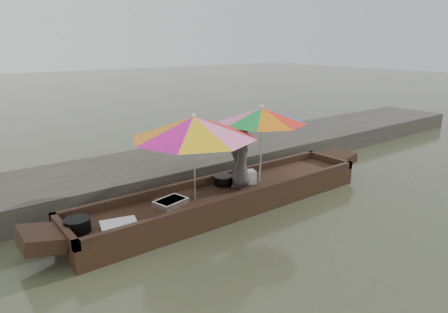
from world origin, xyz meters
TOP-DOWN VIEW (x-y plane):
  - water at (0.00, 0.00)m, footprint 80.00×80.00m
  - dock at (0.00, 2.20)m, footprint 22.00×2.20m
  - boat_hull at (0.00, 0.00)m, footprint 6.11×1.20m
  - cooking_pot at (-2.80, 0.01)m, footprint 0.38×0.38m
  - tray_crayfish at (-1.19, 0.06)m, footprint 0.62×0.49m
  - tray_scallop at (-2.25, -0.20)m, footprint 0.62×0.50m
  - charcoal_grill at (0.14, 0.30)m, footprint 0.36×0.36m
  - supply_bag at (0.58, 0.07)m, footprint 0.34×0.30m
  - vendor at (0.35, 0.03)m, footprint 0.67×0.62m
  - umbrella_bow at (-0.73, 0.00)m, footprint 2.21×2.21m
  - umbrella_stern at (0.84, 0.00)m, footprint 1.81×1.81m

SIDE VIEW (x-z plane):
  - water at x=0.00m, z-range 0.00..0.00m
  - boat_hull at x=0.00m, z-range 0.00..0.35m
  - dock at x=0.00m, z-range 0.00..0.50m
  - tray_scallop at x=-2.25m, z-range 0.35..0.41m
  - tray_crayfish at x=-1.19m, z-range 0.35..0.44m
  - charcoal_grill at x=0.14m, z-range 0.35..0.52m
  - cooking_pot at x=-2.80m, z-range 0.35..0.55m
  - supply_bag at x=0.58m, z-range 0.35..0.61m
  - vendor at x=0.35m, z-range 0.35..1.50m
  - umbrella_bow at x=-0.73m, z-range 0.35..1.90m
  - umbrella_stern at x=0.84m, z-range 0.35..1.90m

